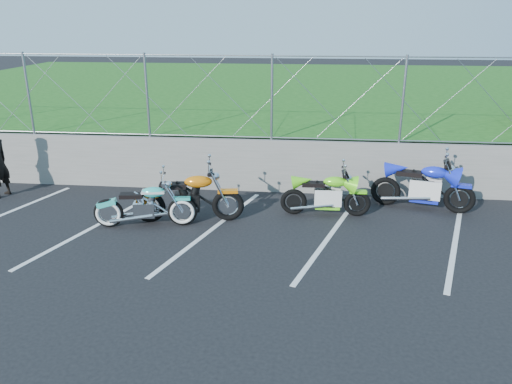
# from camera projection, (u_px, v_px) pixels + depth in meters

# --- Properties ---
(ground) EXTENTS (90.00, 90.00, 0.00)m
(ground) POSITION_uv_depth(u_px,v_px,m) (203.00, 251.00, 9.24)
(ground) COLOR black
(ground) RESTS_ON ground
(retaining_wall) EXTENTS (30.00, 0.22, 1.30)m
(retaining_wall) POSITION_uv_depth(u_px,v_px,m) (231.00, 164.00, 12.30)
(retaining_wall) COLOR slate
(retaining_wall) RESTS_ON ground
(grass_field) EXTENTS (30.00, 20.00, 1.30)m
(grass_field) POSITION_uv_depth(u_px,v_px,m) (266.00, 100.00, 21.68)
(grass_field) COLOR #1C5316
(grass_field) RESTS_ON ground
(chain_link_fence) EXTENTS (28.00, 0.03, 2.00)m
(chain_link_fence) POSITION_uv_depth(u_px,v_px,m) (230.00, 97.00, 11.75)
(chain_link_fence) COLOR gray
(chain_link_fence) RESTS_ON retaining_wall
(parking_lines) EXTENTS (18.29, 4.31, 0.01)m
(parking_lines) POSITION_uv_depth(u_px,v_px,m) (271.00, 231.00, 10.05)
(parking_lines) COLOR silver
(parking_lines) RESTS_ON ground
(cruiser_turquoise) EXTENTS (2.09, 0.66, 1.05)m
(cruiser_turquoise) POSITION_uv_depth(u_px,v_px,m) (147.00, 207.00, 10.18)
(cruiser_turquoise) COLOR black
(cruiser_turquoise) RESTS_ON ground
(naked_orange) EXTENTS (2.32, 0.78, 1.16)m
(naked_orange) POSITION_uv_depth(u_px,v_px,m) (190.00, 199.00, 10.40)
(naked_orange) COLOR black
(naked_orange) RESTS_ON ground
(sportbike_green) EXTENTS (1.95, 0.69, 1.01)m
(sportbike_green) POSITION_uv_depth(u_px,v_px,m) (327.00, 196.00, 10.74)
(sportbike_green) COLOR black
(sportbike_green) RESTS_ON ground
(sportbike_blue) EXTENTS (2.20, 0.81, 1.16)m
(sportbike_blue) POSITION_uv_depth(u_px,v_px,m) (424.00, 188.00, 11.06)
(sportbike_blue) COLOR black
(sportbike_blue) RESTS_ON ground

